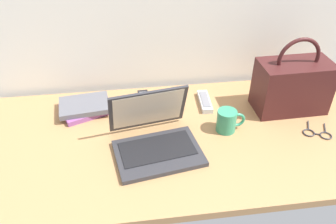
% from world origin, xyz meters
% --- Properties ---
extents(desk, '(1.60, 0.76, 0.03)m').
position_xyz_m(desk, '(0.00, 0.00, 0.01)').
color(desk, '#A87A4C').
rests_on(desk, ground).
extents(laptop, '(0.35, 0.33, 0.21)m').
position_xyz_m(laptop, '(-0.11, -0.05, 0.08)').
color(laptop, '#2D2D33').
rests_on(laptop, desk).
extents(coffee_mug, '(0.12, 0.08, 0.09)m').
position_xyz_m(coffee_mug, '(0.19, 0.01, 0.08)').
color(coffee_mug, '#338C66').
rests_on(coffee_mug, desk).
extents(remote_control_near, '(0.05, 0.16, 0.02)m').
position_xyz_m(remote_control_near, '(0.15, 0.21, 0.04)').
color(remote_control_near, '#B7B7B7').
rests_on(remote_control_near, desk).
extents(remote_control_far, '(0.05, 0.16, 0.02)m').
position_xyz_m(remote_control_far, '(-0.12, 0.25, 0.04)').
color(remote_control_far, black).
rests_on(remote_control_far, desk).
extents(eyeglasses, '(0.12, 0.13, 0.01)m').
position_xyz_m(eyeglasses, '(0.54, -0.06, 0.03)').
color(eyeglasses, '#333338').
rests_on(eyeglasses, desk).
extents(handbag, '(0.30, 0.17, 0.33)m').
position_xyz_m(handbag, '(0.50, 0.13, 0.15)').
color(handbag, '#3F1919').
rests_on(handbag, desk).
extents(book_stack, '(0.23, 0.21, 0.04)m').
position_xyz_m(book_stack, '(-0.38, 0.22, 0.05)').
color(book_stack, '#8C4C8C').
rests_on(book_stack, desk).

